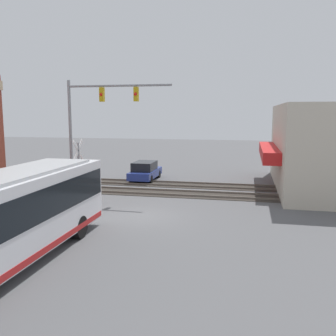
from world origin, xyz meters
TOP-DOWN VIEW (x-y plane):
  - ground_plane at (0.00, 0.00)m, footprint 120.00×120.00m
  - city_bus at (-7.48, 2.80)m, footprint 11.47×2.59m
  - traffic_signal_gantry at (4.41, 4.35)m, footprint 0.42×6.98m
  - crossing_signal at (3.47, 5.20)m, footprint 1.41×1.18m
  - rail_track_near at (6.00, 0.00)m, footprint 2.60×60.00m
  - rail_track_far at (9.20, 0.00)m, footprint 2.60×60.00m
  - parked_car_blue at (10.65, 2.80)m, footprint 4.38×1.82m

SIDE VIEW (x-z plane):
  - ground_plane at x=0.00m, z-range 0.00..0.00m
  - rail_track_near at x=6.00m, z-range -0.05..0.10m
  - rail_track_far at x=9.20m, z-range -0.05..0.10m
  - parked_car_blue at x=10.65m, z-range -0.06..1.48m
  - city_bus at x=-7.48m, z-range 0.17..3.50m
  - crossing_signal at x=3.47m, z-range 0.39..4.20m
  - traffic_signal_gantry at x=4.41m, z-range 1.65..9.23m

